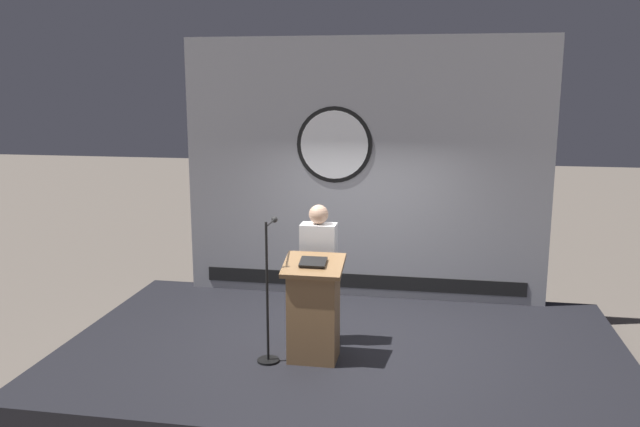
{
  "coord_description": "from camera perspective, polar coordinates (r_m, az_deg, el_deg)",
  "views": [
    {
      "loc": [
        0.96,
        -6.98,
        3.27
      ],
      "look_at": [
        -0.27,
        -0.02,
        1.85
      ],
      "focal_mm": 36.57,
      "sensor_mm": 36.0,
      "label": 1
    }
  ],
  "objects": [
    {
      "name": "microphone_stand",
      "position": [
        7.11,
        -4.51,
        -8.58
      ],
      "size": [
        0.24,
        0.52,
        1.55
      ],
      "color": "black",
      "rests_on": "stage_platform"
    },
    {
      "name": "ground_plane",
      "position": [
        7.77,
        2.07,
        -13.52
      ],
      "size": [
        40.0,
        40.0,
        0.0
      ],
      "primitive_type": "plane",
      "color": "#6B6056"
    },
    {
      "name": "stage_platform",
      "position": [
        7.7,
        2.08,
        -12.51
      ],
      "size": [
        6.4,
        4.0,
        0.3
      ],
      "primitive_type": "cube",
      "color": "black",
      "rests_on": "ground"
    },
    {
      "name": "podium",
      "position": [
        7.1,
        -0.57,
        -8.49
      ],
      "size": [
        0.64,
        0.5,
        1.15
      ],
      "color": "olive",
      "rests_on": "stage_platform"
    },
    {
      "name": "speaker_person",
      "position": [
        7.46,
        -0.12,
        -5.26
      ],
      "size": [
        0.4,
        0.26,
        1.63
      ],
      "color": "black",
      "rests_on": "stage_platform"
    },
    {
      "name": "banner_display",
      "position": [
        8.96,
        3.77,
        3.75
      ],
      "size": [
        5.0,
        0.12,
        3.58
      ],
      "color": "#9E9EA3",
      "rests_on": "stage_platform"
    }
  ]
}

